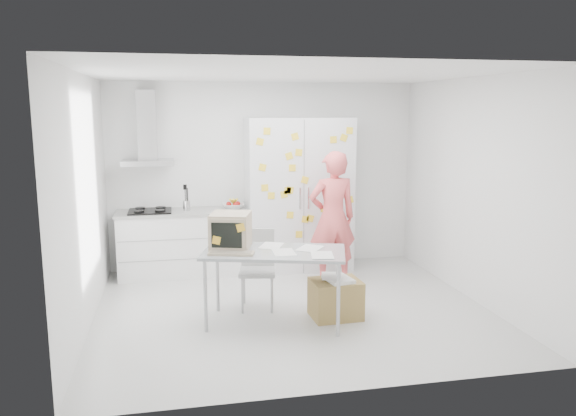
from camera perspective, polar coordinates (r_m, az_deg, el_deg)
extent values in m
cube|color=silver|center=(6.70, 0.44, -10.32)|extent=(4.50, 4.00, 0.02)
cube|color=white|center=(8.31, -2.42, 3.31)|extent=(4.50, 0.02, 2.70)
cube|color=white|center=(6.29, -20.02, 0.56)|extent=(0.02, 4.00, 2.70)
cube|color=white|center=(7.17, 18.34, 1.74)|extent=(0.02, 4.00, 2.70)
cube|color=white|center=(6.29, 0.47, 13.49)|extent=(4.50, 4.00, 0.02)
cube|color=white|center=(8.07, -10.49, -3.62)|extent=(1.80, 0.60, 0.88)
cube|color=gray|center=(7.74, -10.48, -3.13)|extent=(1.76, 0.01, 0.01)
cube|color=gray|center=(7.81, -10.41, -5.14)|extent=(1.76, 0.01, 0.01)
cube|color=#9E9E99|center=(7.97, -10.60, -0.40)|extent=(1.84, 0.63, 0.04)
cube|color=black|center=(7.98, -13.84, -0.34)|extent=(0.58, 0.50, 0.03)
cylinder|color=black|center=(7.86, -14.89, -0.31)|extent=(0.14, 0.14, 0.02)
cylinder|color=black|center=(7.85, -12.86, -0.24)|extent=(0.14, 0.14, 0.02)
cylinder|color=black|center=(8.10, -14.80, -0.02)|extent=(0.14, 0.14, 0.02)
cylinder|color=black|center=(8.08, -12.82, 0.05)|extent=(0.14, 0.14, 0.02)
cylinder|color=silver|center=(7.96, -10.26, 0.25)|extent=(0.10, 0.10, 0.14)
cylinder|color=black|center=(7.95, -10.39, 0.96)|extent=(0.01, 0.01, 0.30)
cylinder|color=black|center=(7.93, -10.15, 0.95)|extent=(0.01, 0.01, 0.30)
cylinder|color=black|center=(7.96, -10.25, 0.98)|extent=(0.01, 0.01, 0.30)
cube|color=black|center=(7.93, -10.43, 2.11)|extent=(0.05, 0.01, 0.07)
imported|color=white|center=(8.00, -5.60, 0.18)|extent=(0.31, 0.31, 0.08)
sphere|color=#B2140F|center=(8.01, -6.04, 0.38)|extent=(0.08, 0.08, 0.08)
sphere|color=#B2140F|center=(7.95, -5.35, 0.32)|extent=(0.08, 0.08, 0.08)
sphere|color=#B2140F|center=(8.05, -5.13, 0.44)|extent=(0.08, 0.08, 0.08)
cylinder|color=yellow|center=(8.01, -5.76, 0.71)|extent=(0.09, 0.17, 0.10)
cylinder|color=yellow|center=(8.01, -5.58, 0.71)|extent=(0.04, 0.17, 0.10)
cylinder|color=yellow|center=(8.01, -5.41, 0.72)|extent=(0.08, 0.17, 0.10)
cube|color=silver|center=(7.94, -14.03, 4.52)|extent=(0.70, 0.48, 0.07)
cube|color=silver|center=(8.03, -14.14, 8.16)|extent=(0.26, 0.24, 0.95)
cube|color=silver|center=(8.11, 1.10, 1.37)|extent=(1.50, 0.65, 2.20)
cube|color=slate|center=(7.79, 1.63, 1.01)|extent=(0.01, 0.01, 2.16)
cube|color=silver|center=(7.77, 1.22, 0.99)|extent=(0.02, 0.02, 0.30)
cube|color=silver|center=(7.79, 2.08, 1.02)|extent=(0.02, 0.02, 0.30)
cube|color=yellow|center=(7.81, 4.64, 6.94)|extent=(0.10, 0.00, 0.10)
cube|color=yellow|center=(7.85, 5.69, 7.12)|extent=(0.12, 0.00, 0.12)
cube|color=yellow|center=(7.97, 6.31, 0.82)|extent=(0.12, 0.00, 0.12)
cube|color=yellow|center=(7.72, -0.05, 1.78)|extent=(0.10, 0.00, 0.10)
cube|color=yellow|center=(7.76, 1.73, 2.87)|extent=(0.12, 0.00, 0.12)
cube|color=yellow|center=(7.92, 4.27, -0.64)|extent=(0.12, 0.00, 0.12)
cube|color=yellow|center=(7.79, 0.21, -0.72)|extent=(0.10, 0.00, 0.10)
cube|color=yellow|center=(7.67, 0.71, 7.27)|extent=(0.12, 0.00, 0.12)
cube|color=yellow|center=(7.86, 2.28, -1.06)|extent=(0.12, 0.00, 0.12)
cube|color=yellow|center=(7.88, 4.53, 1.76)|extent=(0.12, 0.00, 0.12)
cube|color=yellow|center=(7.89, 3.66, -0.07)|extent=(0.10, 0.00, 0.10)
cube|color=yellow|center=(7.67, 0.11, 5.30)|extent=(0.12, 0.00, 0.12)
cube|color=yellow|center=(7.69, -1.71, 1.26)|extent=(0.10, 0.00, 0.10)
cube|color=yellow|center=(7.66, -2.37, 2.06)|extent=(0.10, 0.00, 0.10)
cube|color=yellow|center=(7.59, -2.87, 6.75)|extent=(0.11, 0.00, 0.11)
cube|color=yellow|center=(7.87, 1.12, -2.70)|extent=(0.10, 0.00, 0.10)
cube|color=yellow|center=(7.73, 0.20, 1.83)|extent=(0.11, 0.00, 0.11)
cube|color=yellow|center=(8.02, 5.35, -2.44)|extent=(0.11, 0.00, 0.11)
cube|color=yellow|center=(7.87, 6.28, 7.82)|extent=(0.10, 0.00, 0.10)
cube|color=yellow|center=(7.70, 0.44, 4.10)|extent=(0.10, 0.00, 0.10)
cube|color=yellow|center=(7.72, -0.40, 1.39)|extent=(0.11, 0.00, 0.11)
cube|color=yellow|center=(7.94, 2.88, -3.10)|extent=(0.10, 0.00, 0.10)
cube|color=yellow|center=(7.60, -2.15, 7.81)|extent=(0.10, 0.00, 0.10)
cube|color=yellow|center=(7.62, -2.61, 4.14)|extent=(0.12, 0.00, 0.12)
cube|color=yellow|center=(7.92, 3.78, -1.29)|extent=(0.11, 0.00, 0.11)
cube|color=yellow|center=(7.70, 1.10, 5.66)|extent=(0.11, 0.00, 0.11)
cube|color=yellow|center=(7.83, 3.54, 2.38)|extent=(0.11, 0.00, 0.11)
cube|color=yellow|center=(7.85, 1.76, -1.16)|extent=(0.11, 0.00, 0.11)
imported|color=#F55F60|center=(7.49, 4.55, -1.00)|extent=(0.68, 0.47, 1.78)
cube|color=#91979B|center=(6.06, -1.41, -4.51)|extent=(1.66, 1.15, 0.03)
cylinder|color=#A4A4A9|center=(5.99, -8.39, -8.89)|extent=(0.05, 0.05, 0.78)
cylinder|color=#A4A4A9|center=(5.85, 5.13, -9.29)|extent=(0.05, 0.05, 0.78)
cylinder|color=#A4A4A9|center=(6.57, -7.17, -7.14)|extent=(0.05, 0.05, 0.78)
cylinder|color=#A4A4A9|center=(6.44, 5.08, -7.45)|extent=(0.05, 0.05, 0.78)
cube|color=tan|center=(6.16, -5.85, -2.30)|extent=(0.51, 0.53, 0.39)
cube|color=tan|center=(5.94, -6.24, -2.76)|extent=(0.38, 0.13, 0.35)
cube|color=black|center=(5.93, -6.26, -2.78)|extent=(0.31, 0.10, 0.27)
cube|color=gold|center=(5.96, -7.28, -3.28)|extent=(0.10, 0.03, 0.10)
cube|color=gold|center=(5.88, -4.84, -2.01)|extent=(0.10, 0.03, 0.10)
cube|color=tan|center=(5.92, -5.79, -4.59)|extent=(0.50, 0.29, 0.03)
cube|color=gray|center=(5.92, -5.79, -4.45)|extent=(0.45, 0.23, 0.01)
cube|color=silver|center=(5.99, -0.44, -4.50)|extent=(0.24, 0.33, 0.00)
cube|color=silver|center=(6.15, 2.23, -4.10)|extent=(0.37, 0.39, 0.00)
cube|color=silver|center=(5.86, 3.49, -4.79)|extent=(0.28, 0.36, 0.00)
cube|color=silver|center=(6.27, -1.70, -3.84)|extent=(0.34, 0.39, 0.00)
cube|color=#AAAAA7|center=(6.60, -3.13, -6.48)|extent=(0.49, 0.49, 0.04)
cube|color=#AAAAA7|center=(6.72, -3.09, -4.00)|extent=(0.39, 0.10, 0.46)
cylinder|color=#A5A6AA|center=(6.52, -4.67, -8.86)|extent=(0.03, 0.03, 0.43)
cylinder|color=#A5A6AA|center=(6.51, -1.67, -8.87)|extent=(0.03, 0.03, 0.43)
cylinder|color=#A5A6AA|center=(6.84, -4.48, -7.94)|extent=(0.03, 0.03, 0.43)
cylinder|color=#A5A6AA|center=(6.83, -1.63, -7.95)|extent=(0.03, 0.03, 0.43)
cube|color=olive|center=(6.40, 4.86, -9.18)|extent=(0.56, 0.46, 0.43)
cube|color=white|center=(6.32, 5.14, -7.21)|extent=(0.31, 0.38, 0.04)
cube|color=white|center=(6.35, 4.48, -6.90)|extent=(0.30, 0.37, 0.00)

